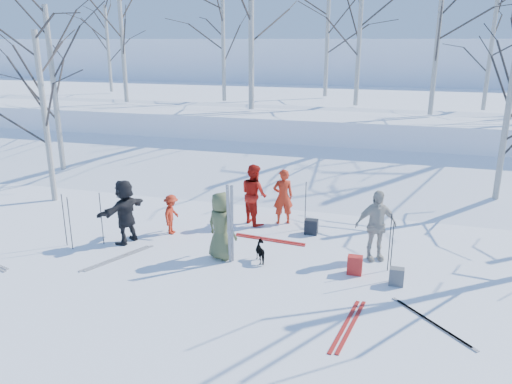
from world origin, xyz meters
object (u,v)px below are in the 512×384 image
(skier_red_north, at_px, (283,197))
(skier_red_seated, at_px, (172,214))
(skier_grey_west, at_px, (125,211))
(backpack_dark, at_px, (311,227))
(dog, at_px, (262,252))
(backpack_grey, at_px, (396,277))
(skier_olive_center, at_px, (221,226))
(skier_cream_east, at_px, (376,225))
(skier_redor_behind, at_px, (254,194))
(backpack_red, at_px, (355,265))

(skier_red_north, height_order, skier_red_seated, skier_red_north)
(skier_red_north, distance_m, skier_grey_west, 4.25)
(skier_red_north, xyz_separation_m, backpack_dark, (0.91, -0.58, -0.58))
(dog, xyz_separation_m, backpack_grey, (3.01, -0.33, -0.05))
(skier_red_seated, height_order, backpack_dark, skier_red_seated)
(skier_grey_west, bearing_deg, skier_red_seated, 150.36)
(skier_olive_center, xyz_separation_m, skier_cream_east, (3.44, 0.95, 0.03))
(skier_redor_behind, xyz_separation_m, skier_red_seated, (-1.86, -1.36, -0.31))
(backpack_red, bearing_deg, skier_red_north, 130.31)
(backpack_grey, bearing_deg, backpack_dark, 133.47)
(skier_red_seated, xyz_separation_m, backpack_dark, (3.55, 0.99, -0.33))
(skier_grey_west, bearing_deg, skier_red_north, 139.52)
(skier_redor_behind, distance_m, backpack_dark, 1.84)
(skier_red_seated, relative_size, backpack_red, 2.54)
(skier_redor_behind, height_order, backpack_grey, skier_redor_behind)
(skier_redor_behind, relative_size, backpack_dark, 4.23)
(dog, bearing_deg, backpack_dark, -145.84)
(backpack_red, bearing_deg, skier_grey_west, 177.86)
(skier_red_north, bearing_deg, skier_redor_behind, -8.84)
(skier_red_north, height_order, backpack_red, skier_red_north)
(dog, height_order, backpack_red, dog)
(skier_grey_west, bearing_deg, dog, 101.88)
(backpack_dark, bearing_deg, skier_redor_behind, 167.73)
(skier_grey_west, distance_m, backpack_grey, 6.67)
(backpack_grey, bearing_deg, skier_redor_behind, 145.23)
(skier_cream_east, xyz_separation_m, backpack_grey, (0.54, -1.19, -0.65))
(skier_redor_behind, height_order, backpack_red, skier_redor_behind)
(skier_cream_east, height_order, backpack_grey, skier_cream_east)
(backpack_grey, xyz_separation_m, backpack_dark, (-2.23, 2.35, 0.01))
(skier_red_seated, distance_m, skier_grey_west, 1.24)
(dog, bearing_deg, skier_redor_behind, -103.94)
(skier_cream_east, distance_m, backpack_dark, 2.15)
(skier_cream_east, bearing_deg, backpack_dark, 121.39)
(skier_olive_center, xyz_separation_m, dog, (0.96, 0.08, -0.57))
(skier_red_north, bearing_deg, backpack_red, 105.88)
(skier_redor_behind, height_order, skier_grey_west, skier_redor_behind)
(skier_redor_behind, bearing_deg, backpack_dark, -150.12)
(backpack_grey, bearing_deg, skier_olive_center, 176.45)
(skier_red_north, bearing_deg, dog, 68.36)
(skier_olive_center, distance_m, skier_red_seated, 2.14)
(skier_red_north, distance_m, backpack_red, 3.53)
(backpack_red, bearing_deg, backpack_dark, 122.88)
(skier_redor_behind, bearing_deg, skier_red_north, -122.27)
(skier_grey_west, relative_size, dog, 2.88)
(skier_red_seated, distance_m, dog, 2.96)
(skier_redor_behind, bearing_deg, skier_grey_west, 81.60)
(backpack_red, height_order, backpack_dark, backpack_red)
(skier_olive_center, xyz_separation_m, skier_redor_behind, (0.06, 2.47, 0.04))
(backpack_dark, bearing_deg, backpack_red, -57.12)
(skier_cream_east, relative_size, skier_grey_west, 1.02)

